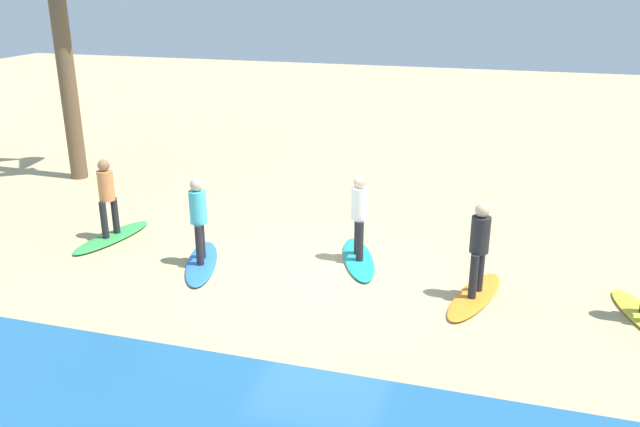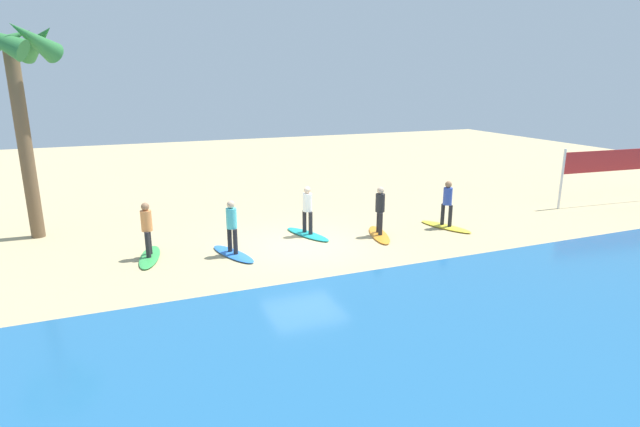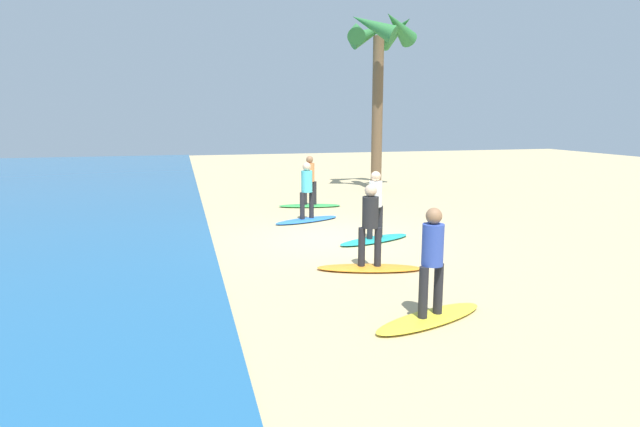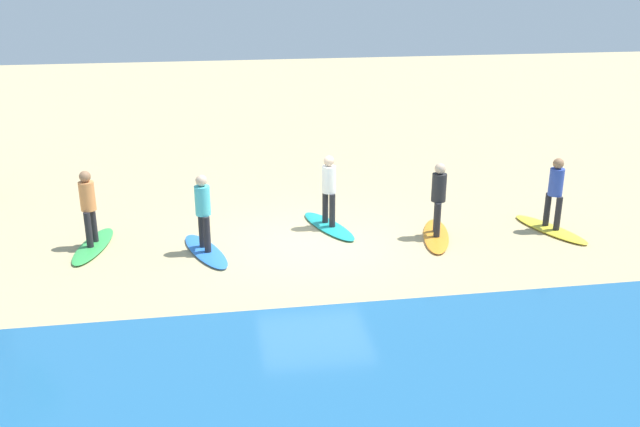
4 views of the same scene
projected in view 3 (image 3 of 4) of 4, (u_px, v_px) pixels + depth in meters
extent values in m
plane|color=tan|center=(335.00, 239.00, 13.09)|extent=(60.00, 60.00, 0.00)
ellipsoid|color=yellow|center=(430.00, 318.00, 7.86)|extent=(1.25, 2.16, 0.09)
cylinder|color=#232328|center=(423.00, 292.00, 7.69)|extent=(0.14, 0.14, 0.78)
cylinder|color=#232328|center=(438.00, 288.00, 7.87)|extent=(0.14, 0.14, 0.78)
cylinder|color=#334CAD|center=(433.00, 245.00, 7.65)|extent=(0.32, 0.32, 0.62)
sphere|color=#9E704C|center=(434.00, 216.00, 7.57)|extent=(0.24, 0.24, 0.24)
ellipsoid|color=orange|center=(369.00, 268.00, 10.45)|extent=(1.11, 2.17, 0.09)
cylinder|color=#232328|center=(362.00, 247.00, 10.37)|extent=(0.14, 0.14, 0.78)
cylinder|color=#232328|center=(378.00, 247.00, 10.36)|extent=(0.14, 0.14, 0.78)
cylinder|color=#262628|center=(370.00, 212.00, 10.24)|extent=(0.32, 0.32, 0.62)
sphere|color=beige|center=(371.00, 190.00, 10.16)|extent=(0.24, 0.24, 0.24)
ellipsoid|color=teal|center=(375.00, 240.00, 12.85)|extent=(1.25, 2.16, 0.09)
cylinder|color=#232328|center=(370.00, 223.00, 12.68)|extent=(0.14, 0.14, 0.78)
cylinder|color=#232328|center=(380.00, 222.00, 12.86)|extent=(0.14, 0.14, 0.78)
cylinder|color=white|center=(375.00, 194.00, 12.64)|extent=(0.32, 0.32, 0.62)
sphere|color=beige|center=(376.00, 176.00, 12.57)|extent=(0.24, 0.24, 0.24)
ellipsoid|color=blue|center=(307.00, 220.00, 15.28)|extent=(1.23, 2.17, 0.09)
cylinder|color=#232328|center=(302.00, 206.00, 15.11)|extent=(0.14, 0.14, 0.78)
cylinder|color=#232328|center=(311.00, 205.00, 15.29)|extent=(0.14, 0.14, 0.78)
cylinder|color=#4CC6D1|center=(307.00, 181.00, 15.07)|extent=(0.32, 0.32, 0.62)
sphere|color=beige|center=(307.00, 167.00, 14.99)|extent=(0.24, 0.24, 0.24)
ellipsoid|color=green|center=(310.00, 206.00, 17.73)|extent=(0.94, 2.17, 0.09)
cylinder|color=#232328|center=(305.00, 193.00, 17.63)|extent=(0.14, 0.14, 0.78)
cylinder|color=#232328|center=(314.00, 193.00, 17.66)|extent=(0.14, 0.14, 0.78)
cylinder|color=#E58C4C|center=(310.00, 172.00, 17.52)|extent=(0.32, 0.32, 0.62)
sphere|color=#9E704C|center=(310.00, 159.00, 17.44)|extent=(0.24, 0.24, 0.24)
cylinder|color=brown|center=(377.00, 115.00, 21.32)|extent=(0.44, 0.44, 6.17)
cone|color=#2D7538|center=(371.00, 33.00, 21.57)|extent=(0.70, 1.93, 1.40)
cone|color=#2D7538|center=(356.00, 29.00, 20.76)|extent=(2.05, 1.26, 1.40)
cone|color=#2D7538|center=(373.00, 26.00, 19.89)|extent=(1.70, 1.97, 1.40)
cone|color=#2D7538|center=(399.00, 27.00, 20.16)|extent=(1.70, 1.97, 1.40)
cone|color=#2D7538|center=(396.00, 31.00, 21.19)|extent=(2.05, 1.26, 1.40)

